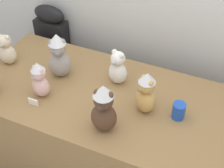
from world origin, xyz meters
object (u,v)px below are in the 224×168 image
object	(u,v)px
display_table	(112,133)
party_cup_blue	(179,111)
instrument_case	(55,52)
teddy_bear_snow	(118,68)
teddy_bear_cream	(7,50)
teddy_bear_cocoa	(104,109)
teddy_bear_honey	(146,93)
teddy_bear_ash	(59,56)
teddy_bear_blush	(40,80)

from	to	relation	value
display_table	party_cup_blue	distance (m)	0.61
display_table	instrument_case	world-z (taller)	instrument_case
party_cup_blue	instrument_case	bearing A→B (deg)	155.93
teddy_bear_snow	teddy_bear_cream	world-z (taller)	teddy_bear_snow
teddy_bear_snow	teddy_bear_cream	xyz separation A→B (m)	(-0.82, -0.12, -0.01)
teddy_bear_cocoa	teddy_bear_honey	bearing A→B (deg)	49.74
display_table	teddy_bear_cream	xyz separation A→B (m)	(-0.85, 0.04, 0.48)
teddy_bear_cocoa	party_cup_blue	world-z (taller)	teddy_bear_cocoa
display_table	teddy_bear_cream	distance (m)	0.97
teddy_bear_cream	teddy_bear_cocoa	world-z (taller)	teddy_bear_cocoa
instrument_case	teddy_bear_ash	bearing A→B (deg)	-50.53
teddy_bear_cocoa	teddy_bear_blush	xyz separation A→B (m)	(-0.49, 0.10, -0.04)
display_table	teddy_bear_ash	size ratio (longest dim) A/B	5.61
instrument_case	teddy_bear_honey	size ratio (longest dim) A/B	3.14
display_table	instrument_case	size ratio (longest dim) A/B	2.02
display_table	teddy_bear_ash	distance (m)	0.68
display_table	teddy_bear_ash	bearing A→B (deg)	170.75
teddy_bear_honey	teddy_bear_cocoa	world-z (taller)	teddy_bear_cocoa
teddy_bear_honey	teddy_bear_snow	bearing A→B (deg)	179.27
display_table	teddy_bear_snow	distance (m)	0.51
teddy_bear_cream	teddy_bear_honey	bearing A→B (deg)	-10.51
display_table	teddy_bear_snow	xyz separation A→B (m)	(-0.03, 0.16, 0.48)
teddy_bear_cream	teddy_bear_honey	world-z (taller)	teddy_bear_honey
teddy_bear_honey	teddy_bear_blush	world-z (taller)	teddy_bear_honey
teddy_bear_ash	instrument_case	bearing A→B (deg)	99.30
teddy_bear_honey	party_cup_blue	distance (m)	0.23
instrument_case	display_table	bearing A→B (deg)	-33.30
instrument_case	teddy_bear_cream	size ratio (longest dim) A/B	3.86
display_table	teddy_bear_honey	distance (m)	0.56
teddy_bear_cocoa	teddy_bear_blush	world-z (taller)	teddy_bear_cocoa
teddy_bear_cream	teddy_bear_snow	bearing A→B (deg)	1.07
instrument_case	teddy_bear_ash	size ratio (longest dim) A/B	2.77
teddy_bear_honey	teddy_bear_cocoa	distance (m)	0.29
teddy_bear_cream	teddy_bear_cocoa	xyz separation A→B (m)	(0.91, -0.30, 0.05)
teddy_bear_cream	party_cup_blue	xyz separation A→B (m)	(1.29, -0.04, -0.06)
party_cup_blue	display_table	bearing A→B (deg)	-179.45
teddy_bear_blush	teddy_bear_cocoa	bearing A→B (deg)	3.52
instrument_case	teddy_bear_snow	distance (m)	0.95
teddy_bear_blush	party_cup_blue	world-z (taller)	teddy_bear_blush
display_table	instrument_case	xyz separation A→B (m)	(-0.81, 0.56, 0.12)
teddy_bear_snow	teddy_bear_honey	bearing A→B (deg)	-16.60
teddy_bear_snow	teddy_bear_cream	bearing A→B (deg)	-153.28
teddy_bear_blush	teddy_bear_ash	bearing A→B (deg)	102.36
teddy_bear_cream	teddy_bear_blush	distance (m)	0.46
teddy_bear_cream	teddy_bear_cocoa	size ratio (longest dim) A/B	0.72
instrument_case	teddy_bear_blush	world-z (taller)	teddy_bear_blush
display_table	party_cup_blue	xyz separation A→B (m)	(0.44, 0.00, 0.42)
party_cup_blue	teddy_bear_cream	bearing A→B (deg)	178.41
display_table	teddy_bear_snow	bearing A→B (deg)	99.88
instrument_case	teddy_bear_ash	distance (m)	0.75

